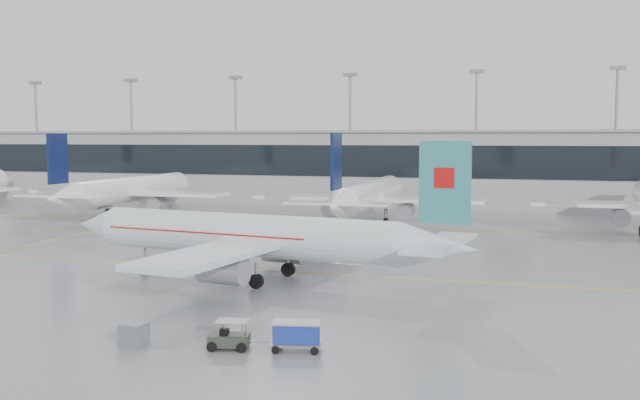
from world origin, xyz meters
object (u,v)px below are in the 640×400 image
(air_canada_jet, at_px, (259,237))
(gse_unit, at_px, (134,335))
(baggage_cart, at_px, (296,334))
(baggage_tug, at_px, (229,339))

(air_canada_jet, height_order, gse_unit, air_canada_jet)
(baggage_cart, distance_m, gse_unit, 8.79)
(baggage_tug, height_order, baggage_cart, baggage_cart)
(gse_unit, bearing_deg, baggage_cart, 16.44)
(baggage_cart, relative_size, gse_unit, 2.17)
(baggage_cart, bearing_deg, gse_unit, 179.73)
(baggage_cart, bearing_deg, baggage_tug, 180.00)
(air_canada_jet, relative_size, baggage_tug, 10.81)
(baggage_tug, distance_m, gse_unit, 5.19)
(air_canada_jet, bearing_deg, baggage_cart, 125.42)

